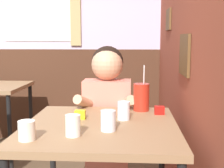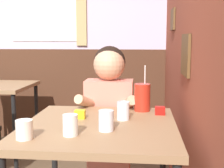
# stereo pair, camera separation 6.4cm
# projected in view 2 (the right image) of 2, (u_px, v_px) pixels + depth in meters

# --- Properties ---
(brick_wall_right) EXTENTS (0.08, 4.43, 2.70)m
(brick_wall_right) POSITION_uv_depth(u_px,v_px,m) (182.00, 22.00, 2.36)
(brick_wall_right) COLOR brown
(brick_wall_right) RESTS_ON ground_plane
(back_wall) EXTENTS (5.55, 0.09, 2.70)m
(back_wall) POSITION_uv_depth(u_px,v_px,m) (57.00, 27.00, 3.71)
(back_wall) COLOR silver
(back_wall) RESTS_ON ground_plane
(main_table) EXTENTS (0.83, 0.87, 0.77)m
(main_table) POSITION_uv_depth(u_px,v_px,m) (100.00, 138.00, 1.70)
(main_table) COLOR #93704C
(main_table) RESTS_ON ground_plane
(person_seated) EXTENTS (0.42, 0.42, 1.17)m
(person_seated) POSITION_uv_depth(u_px,v_px,m) (109.00, 119.00, 2.28)
(person_seated) COLOR #EA7F6B
(person_seated) RESTS_ON ground_plane
(cocktail_pitcher) EXTENTS (0.10, 0.10, 0.29)m
(cocktail_pitcher) POSITION_uv_depth(u_px,v_px,m) (142.00, 97.00, 1.99)
(cocktail_pitcher) COLOR #B22819
(cocktail_pitcher) RESTS_ON main_table
(glass_near_pitcher) EXTENTS (0.07, 0.07, 0.11)m
(glass_near_pitcher) POSITION_uv_depth(u_px,v_px,m) (123.00, 111.00, 1.77)
(glass_near_pitcher) COLOR silver
(glass_near_pitcher) RESTS_ON main_table
(glass_center) EXTENTS (0.07, 0.07, 0.10)m
(glass_center) POSITION_uv_depth(u_px,v_px,m) (70.00, 125.00, 1.48)
(glass_center) COLOR silver
(glass_center) RESTS_ON main_table
(glass_far_side) EXTENTS (0.08, 0.08, 0.09)m
(glass_far_side) POSITION_uv_depth(u_px,v_px,m) (24.00, 130.00, 1.43)
(glass_far_side) COLOR silver
(glass_far_side) RESTS_ON main_table
(glass_by_brick) EXTENTS (0.08, 0.08, 0.10)m
(glass_by_brick) POSITION_uv_depth(u_px,v_px,m) (106.00, 121.00, 1.56)
(glass_by_brick) COLOR silver
(glass_by_brick) RESTS_ON main_table
(condiment_ketchup) EXTENTS (0.06, 0.04, 0.05)m
(condiment_ketchup) POSITION_uv_depth(u_px,v_px,m) (160.00, 111.00, 1.89)
(condiment_ketchup) COLOR #B7140F
(condiment_ketchup) RESTS_ON main_table
(condiment_mustard) EXTENTS (0.06, 0.04, 0.05)m
(condiment_mustard) POSITION_uv_depth(u_px,v_px,m) (80.00, 114.00, 1.80)
(condiment_mustard) COLOR yellow
(condiment_mustard) RESTS_ON main_table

